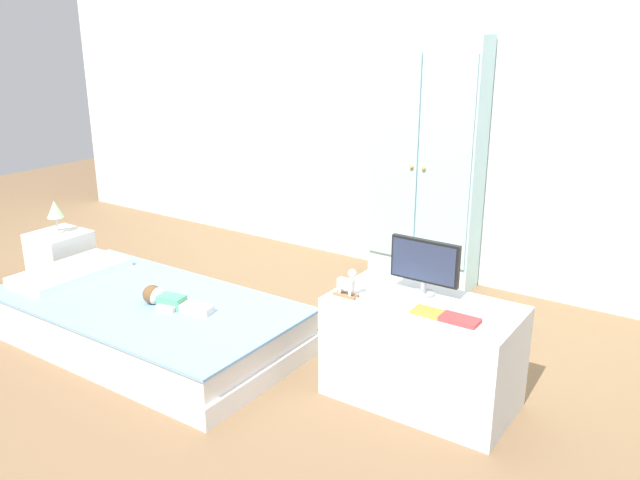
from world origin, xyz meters
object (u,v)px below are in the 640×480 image
table_lamp (55,211)px  rocking_horse_toy (348,283)px  nightstand (61,259)px  tv_stand (422,352)px  doll (164,299)px  book_orange (428,312)px  wardrobe (427,164)px  book_red (460,320)px  bed (147,322)px  tv_monitor (425,263)px

table_lamp → rocking_horse_toy: bearing=-2.1°
rocking_horse_toy → nightstand: bearing=177.9°
tv_stand → doll: bearing=-167.1°
book_orange → wardrobe: bearing=116.1°
tv_stand → rocking_horse_toy: (-0.30, -0.13, 0.29)m
nightstand → table_lamp: table_lamp is taller
nightstand → book_red: size_ratio=2.27×
tv_stand → book_red: (0.19, -0.10, 0.24)m
rocking_horse_toy → book_red: 0.50m
wardrobe → book_red: wardrobe is taller
wardrobe → rocking_horse_toy: bearing=-77.2°
table_lamp → tv_stand: (2.46, 0.05, -0.25)m
bed → doll: (0.14, 0.01, 0.16)m
nightstand → book_red: bearing=-1.0°
bed → book_red: book_red is taller
book_orange → book_red: (0.13, 0.00, 0.00)m
tv_monitor → rocking_horse_toy: 0.33m
nightstand → book_orange: book_orange is taller
nightstand → book_red: 2.67m
table_lamp → tv_stand: 2.47m
nightstand → rocking_horse_toy: 2.19m
tv_stand → book_orange: book_orange is taller
wardrobe → book_orange: (0.68, -1.39, -0.29)m
bed → book_red: size_ratio=10.63×
tv_stand → book_red: bearing=-26.1°
doll → rocking_horse_toy: size_ratio=3.03×
tv_stand → rocking_horse_toy: bearing=-157.1°
doll → nightstand: size_ratio=1.14×
doll → table_lamp: size_ratio=1.92×
tv_stand → book_orange: (0.06, -0.10, 0.24)m
tv_stand → book_red: size_ratio=5.21×
doll → wardrobe: bearing=67.8°
rocking_horse_toy → table_lamp: bearing=177.9°
nightstand → wardrobe: wardrobe is taller
table_lamp → nightstand: bearing=-3.6°
table_lamp → wardrobe: 2.29m
nightstand → wardrobe: (1.84, 1.34, 0.59)m
bed → table_lamp: table_lamp is taller
book_orange → tv_stand: bearing=121.8°
rocking_horse_toy → wardrobe: bearing=102.8°
nightstand → book_orange: 2.53m
rocking_horse_toy → book_orange: rocking_horse_toy is taller
bed → doll: doll is taller
rocking_horse_toy → book_red: size_ratio=0.86×
tv_monitor → book_orange: (0.10, -0.17, -0.14)m
bed → rocking_horse_toy: bearing=8.7°
doll → tv_stand: bearing=12.9°
doll → rocking_horse_toy: (0.96, 0.16, 0.25)m
table_lamp → tv_monitor: bearing=2.8°
tv_monitor → tv_stand: bearing=-58.7°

